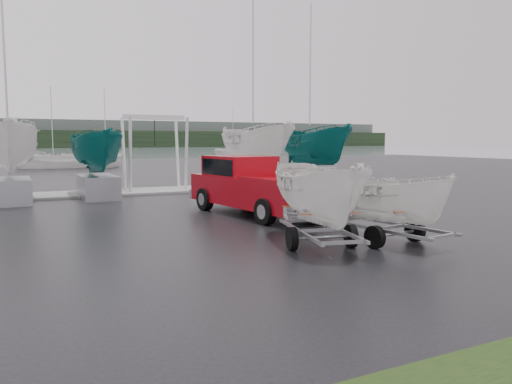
{
  "coord_description": "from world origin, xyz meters",
  "views": [
    {
      "loc": [
        -6.03,
        -13.51,
        2.81
      ],
      "look_at": [
        0.8,
        0.16,
        1.2
      ],
      "focal_mm": 35.0,
      "sensor_mm": 36.0,
      "label": 1
    }
  ],
  "objects_px": {
    "boat_hoist": "(155,142)",
    "pickup_truck": "(251,184)",
    "trailer_parked": "(321,140)",
    "trailer_hitched": "(392,155)"
  },
  "relations": [
    {
      "from": "boat_hoist",
      "to": "pickup_truck",
      "type": "bearing_deg",
      "value": -83.22
    },
    {
      "from": "pickup_truck",
      "to": "boat_hoist",
      "type": "relative_size",
      "value": 1.65
    },
    {
      "from": "pickup_truck",
      "to": "trailer_parked",
      "type": "height_order",
      "value": "trailer_parked"
    },
    {
      "from": "pickup_truck",
      "to": "boat_hoist",
      "type": "height_order",
      "value": "boat_hoist"
    },
    {
      "from": "trailer_hitched",
      "to": "trailer_parked",
      "type": "height_order",
      "value": "trailer_parked"
    },
    {
      "from": "trailer_hitched",
      "to": "boat_hoist",
      "type": "height_order",
      "value": "trailer_hitched"
    },
    {
      "from": "boat_hoist",
      "to": "trailer_hitched",
      "type": "bearing_deg",
      "value": -82.89
    },
    {
      "from": "trailer_parked",
      "to": "boat_hoist",
      "type": "xyz_separation_m",
      "value": [
        -0.07,
        15.76,
        -0.14
      ]
    },
    {
      "from": "trailer_hitched",
      "to": "trailer_parked",
      "type": "bearing_deg",
      "value": 158.72
    },
    {
      "from": "pickup_truck",
      "to": "trailer_parked",
      "type": "xyz_separation_m",
      "value": [
        -1.06,
        -6.27,
        1.67
      ]
    }
  ]
}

